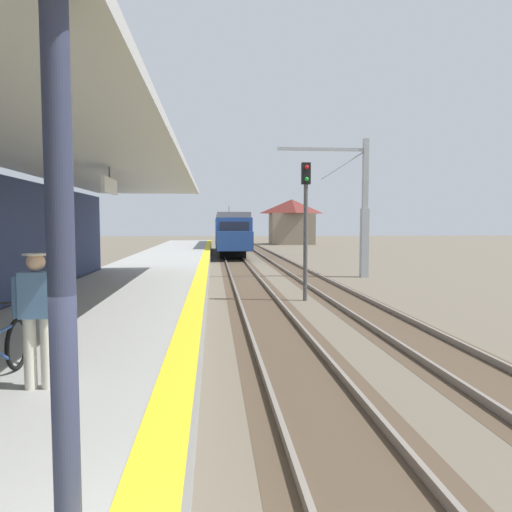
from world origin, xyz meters
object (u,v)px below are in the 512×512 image
object	(u,v)px
distant_trackside_house	(292,221)
commuter_person	(37,313)
catenary_pylon_far_side	(359,211)
approaching_train	(230,231)
rail_signal_post	(306,217)

from	to	relation	value
distant_trackside_house	commuter_person	bearing A→B (deg)	-102.41
catenary_pylon_far_side	approaching_train	bearing A→B (deg)	106.78
commuter_person	approaching_train	bearing A→B (deg)	84.54
commuter_person	distant_trackside_house	distance (m)	61.85
approaching_train	commuter_person	size ratio (longest dim) A/B	11.74
commuter_person	rail_signal_post	size ratio (longest dim) A/B	0.32
catenary_pylon_far_side	distant_trackside_house	distance (m)	41.47
approaching_train	rail_signal_post	world-z (taller)	rail_signal_post
approaching_train	rail_signal_post	distance (m)	28.28
approaching_train	commuter_person	world-z (taller)	approaching_train
commuter_person	distant_trackside_house	size ratio (longest dim) A/B	0.25
approaching_train	distant_trackside_house	size ratio (longest dim) A/B	2.97
rail_signal_post	catenary_pylon_far_side	world-z (taller)	catenary_pylon_far_side
rail_signal_post	catenary_pylon_far_side	bearing A→B (deg)	59.22
approaching_train	rail_signal_post	xyz separation A→B (m)	(1.81, -28.20, 1.02)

